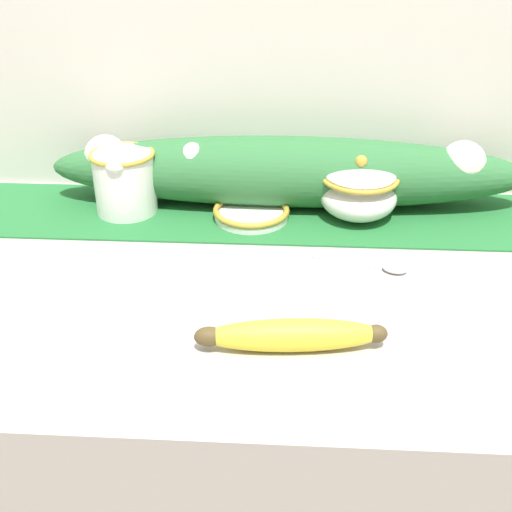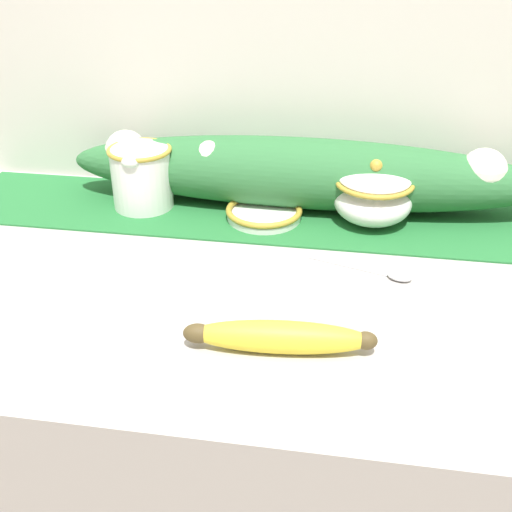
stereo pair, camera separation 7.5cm
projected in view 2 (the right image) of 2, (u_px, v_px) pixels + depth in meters
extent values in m
cube|color=#B7B2AD|center=(280.00, 496.00, 1.13)|extent=(1.29, 0.63, 0.90)
cube|color=silver|center=(314.00, 14.00, 1.04)|extent=(2.09, 0.04, 2.40)
cube|color=#236B33|center=(300.00, 217.00, 1.08)|extent=(1.18, 0.21, 0.00)
cylinder|color=white|center=(142.00, 177.00, 1.09)|extent=(0.10, 0.10, 0.10)
torus|color=#B79333|center=(139.00, 150.00, 1.06)|extent=(0.11, 0.11, 0.01)
torus|color=white|center=(152.00, 160.00, 1.13)|extent=(0.05, 0.01, 0.05)
ellipsoid|color=white|center=(130.00, 162.00, 1.02)|extent=(0.03, 0.02, 0.02)
ellipsoid|color=white|center=(373.00, 201.00, 1.04)|extent=(0.13, 0.13, 0.07)
torus|color=#B79333|center=(375.00, 182.00, 1.02)|extent=(0.13, 0.13, 0.01)
ellipsoid|color=white|center=(375.00, 179.00, 1.02)|extent=(0.12, 0.12, 0.03)
sphere|color=#B79333|center=(376.00, 166.00, 1.01)|extent=(0.02, 0.02, 0.02)
cylinder|color=white|center=(264.00, 216.00, 1.07)|extent=(0.12, 0.12, 0.01)
torus|color=#B79333|center=(264.00, 210.00, 1.06)|extent=(0.13, 0.13, 0.01)
ellipsoid|color=yellow|center=(281.00, 337.00, 0.76)|extent=(0.22, 0.06, 0.04)
ellipsoid|color=brown|center=(198.00, 333.00, 0.76)|extent=(0.04, 0.03, 0.02)
ellipsoid|color=brown|center=(366.00, 341.00, 0.75)|extent=(0.03, 0.02, 0.02)
cube|color=#B7B7BC|center=(347.00, 266.00, 0.94)|extent=(0.12, 0.04, 0.00)
ellipsoid|color=#B7B7BC|center=(400.00, 276.00, 0.90)|extent=(0.04, 0.03, 0.01)
ellipsoid|color=#2D6B38|center=(303.00, 173.00, 1.08)|extent=(0.81, 0.13, 0.12)
sphere|color=silver|center=(126.00, 151.00, 1.12)|extent=(0.07, 0.07, 0.07)
sphere|color=silver|center=(210.00, 159.00, 1.08)|extent=(0.06, 0.06, 0.06)
sphere|color=silver|center=(266.00, 165.00, 1.08)|extent=(0.07, 0.07, 0.07)
sphere|color=silver|center=(342.00, 168.00, 1.07)|extent=(0.06, 0.06, 0.06)
sphere|color=silver|center=(418.00, 177.00, 1.04)|extent=(0.06, 0.06, 0.06)
sphere|color=silver|center=(483.00, 171.00, 1.03)|extent=(0.08, 0.08, 0.08)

